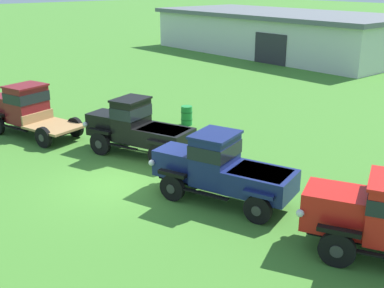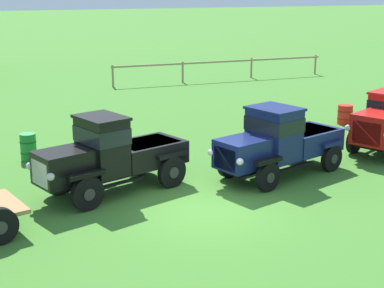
{
  "view_description": "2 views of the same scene",
  "coord_description": "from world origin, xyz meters",
  "views": [
    {
      "loc": [
        13.0,
        -7.76,
        6.6
      ],
      "look_at": [
        0.67,
        2.64,
        1.0
      ],
      "focal_mm": 45.0,
      "sensor_mm": 36.0,
      "label": 1
    },
    {
      "loc": [
        -5.43,
        -13.33,
        5.69
      ],
      "look_at": [
        0.67,
        2.64,
        1.0
      ],
      "focal_mm": 55.0,
      "sensor_mm": 36.0,
      "label": 2
    }
  ],
  "objects": [
    {
      "name": "ground_plane",
      "position": [
        0.0,
        0.0,
        0.0
      ],
      "size": [
        240.0,
        240.0,
        0.0
      ],
      "primitive_type": "plane",
      "color": "#3D7528"
    },
    {
      "name": "vintage_truck_second_in_line",
      "position": [
        -1.98,
        2.07,
        1.1
      ],
      "size": [
        4.67,
        2.93,
        2.23
      ],
      "color": "black",
      "rests_on": "ground"
    },
    {
      "name": "oil_drum_beside_row",
      "position": [
        9.07,
        6.74,
        0.4
      ],
      "size": [
        0.64,
        0.64,
        0.81
      ],
      "color": "red",
      "rests_on": "ground"
    },
    {
      "name": "vintage_truck_midrow_center",
      "position": [
        3.13,
        1.74,
        1.08
      ],
      "size": [
        4.77,
        2.92,
        2.15
      ],
      "color": "black",
      "rests_on": "ground"
    },
    {
      "name": "paddock_fence",
      "position": [
        8.8,
        19.11,
        0.93
      ],
      "size": [
        13.56,
        0.37,
        1.25
      ],
      "color": "#997F60",
      "rests_on": "ground"
    },
    {
      "name": "oil_drum_near_fence",
      "position": [
        -3.82,
        6.1,
        0.45
      ],
      "size": [
        0.55,
        0.55,
        0.91
      ],
      "color": "#1E7F33",
      "rests_on": "ground"
    }
  ]
}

